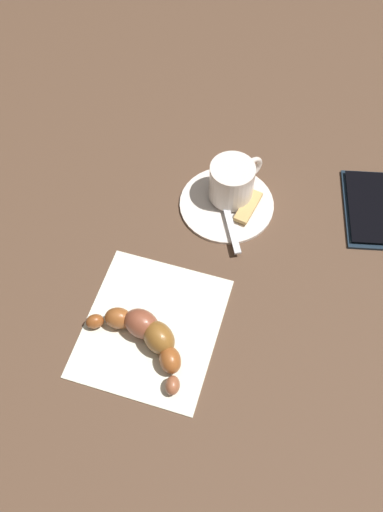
% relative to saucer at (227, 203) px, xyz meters
% --- Properties ---
extents(ground_plane, '(1.80, 1.80, 0.00)m').
position_rel_saucer_xyz_m(ground_plane, '(-0.10, -0.01, -0.00)').
color(ground_plane, '#503828').
extents(saucer, '(0.13, 0.13, 0.01)m').
position_rel_saucer_xyz_m(saucer, '(0.00, 0.00, 0.00)').
color(saucer, silver).
rests_on(saucer, ground).
extents(espresso_cup, '(0.08, 0.06, 0.06)m').
position_rel_saucer_xyz_m(espresso_cup, '(0.01, 0.00, 0.03)').
color(espresso_cup, silver).
rests_on(espresso_cup, saucer).
extents(teaspoon, '(0.11, 0.10, 0.01)m').
position_rel_saucer_xyz_m(teaspoon, '(0.00, 0.01, 0.01)').
color(teaspoon, silver).
rests_on(teaspoon, saucer).
extents(sugar_packet, '(0.06, 0.02, 0.01)m').
position_rel_saucer_xyz_m(sugar_packet, '(0.01, -0.03, 0.01)').
color(sugar_packet, tan).
rests_on(sugar_packet, saucer).
extents(napkin, '(0.22, 0.20, 0.00)m').
position_rel_saucer_xyz_m(napkin, '(-0.21, -0.02, -0.00)').
color(napkin, silver).
rests_on(napkin, ground).
extents(croissant, '(0.07, 0.15, 0.04)m').
position_rel_saucer_xyz_m(croissant, '(-0.23, -0.02, 0.02)').
color(croissant, '#955335').
rests_on(croissant, napkin).
extents(cell_phone, '(0.15, 0.12, 0.01)m').
position_rel_saucer_xyz_m(cell_phone, '(0.10, -0.17, -0.00)').
color(cell_phone, '#14222E').
rests_on(cell_phone, ground).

